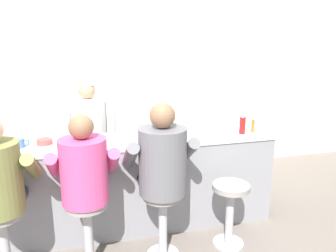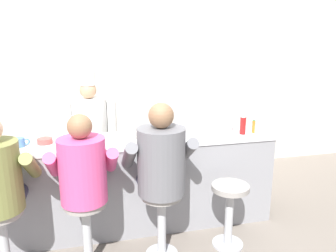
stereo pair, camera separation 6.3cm
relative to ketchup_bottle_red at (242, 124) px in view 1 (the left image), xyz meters
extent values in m
plane|color=slate|center=(-1.16, -0.19, -1.11)|extent=(20.00, 20.00, 0.00)
cube|color=beige|center=(-1.16, 1.68, 0.24)|extent=(10.00, 0.06, 2.70)
cube|color=gray|center=(-1.16, 0.12, -0.63)|extent=(2.94, 0.58, 0.96)
cube|color=silver|center=(-1.16, 0.12, -0.13)|extent=(3.00, 0.60, 0.04)
cylinder|color=red|center=(0.00, 0.00, -0.02)|extent=(0.06, 0.06, 0.19)
cone|color=white|center=(0.00, 0.00, 0.10)|extent=(0.05, 0.05, 0.05)
cylinder|color=yellow|center=(-0.98, 0.02, -0.03)|extent=(0.07, 0.07, 0.17)
cone|color=yellow|center=(-0.98, 0.02, 0.08)|extent=(0.06, 0.06, 0.06)
cylinder|color=orange|center=(0.14, 0.02, -0.04)|extent=(0.03, 0.03, 0.14)
cylinder|color=#287F2D|center=(0.14, 0.02, 0.03)|extent=(0.02, 0.02, 0.01)
cylinder|color=silver|center=(-0.13, 0.12, 0.01)|extent=(0.12, 0.12, 0.24)
cube|color=silver|center=(-0.06, 0.12, 0.02)|extent=(0.01, 0.01, 0.14)
cylinder|color=white|center=(-1.65, 0.13, -0.10)|extent=(0.27, 0.27, 0.02)
ellipsoid|color=#E0BC60|center=(-1.65, 0.13, -0.08)|extent=(0.12, 0.09, 0.03)
cylinder|color=#B24C47|center=(-2.07, 0.15, -0.09)|extent=(0.15, 0.15, 0.05)
cylinder|color=white|center=(-1.20, 0.10, -0.07)|extent=(0.09, 0.09, 0.08)
torus|color=white|center=(-1.15, 0.10, -0.07)|extent=(0.06, 0.02, 0.06)
cylinder|color=#4C7AB2|center=(-2.30, 0.09, -0.07)|extent=(0.10, 0.10, 0.09)
torus|color=#4C7AB2|center=(-2.23, 0.09, -0.06)|extent=(0.07, 0.02, 0.07)
cylinder|color=#B7BABF|center=(-0.62, 0.30, 0.04)|extent=(0.10, 0.10, 0.30)
cylinder|color=silver|center=(-0.62, 0.30, 0.19)|extent=(0.11, 0.11, 0.01)
cylinder|color=#B2B5BA|center=(-2.39, -0.49, -0.79)|extent=(0.08, 0.08, 0.61)
cylinder|color=gray|center=(-2.39, -0.49, -0.49)|extent=(0.36, 0.36, 0.05)
cylinder|color=#33384C|center=(-2.29, -0.29, -0.45)|extent=(0.15, 0.41, 0.15)
cylinder|color=olive|center=(-2.13, -0.38, -0.15)|extent=(0.11, 0.44, 0.35)
cylinder|color=#B2B5BA|center=(-1.71, -0.49, -0.79)|extent=(0.08, 0.08, 0.61)
cylinder|color=gray|center=(-1.71, -0.49, -0.49)|extent=(0.36, 0.36, 0.05)
cylinder|color=#33384C|center=(-1.81, -0.29, -0.45)|extent=(0.15, 0.40, 0.15)
cylinder|color=#33384C|center=(-1.61, -0.29, -0.45)|extent=(0.15, 0.40, 0.15)
cylinder|color=#E54C8C|center=(-1.71, -0.49, -0.18)|extent=(0.40, 0.40, 0.56)
cylinder|color=#E54C8C|center=(-1.96, -0.38, -0.15)|extent=(0.10, 0.43, 0.34)
cylinder|color=#E54C8C|center=(-1.46, -0.38, -0.15)|extent=(0.10, 0.43, 0.34)
sphere|color=#8C6647|center=(-1.71, -0.49, 0.20)|extent=(0.21, 0.21, 0.21)
cylinder|color=#B2B5BA|center=(-1.03, -0.49, -0.79)|extent=(0.08, 0.08, 0.61)
cylinder|color=gray|center=(-1.03, -0.49, -0.49)|extent=(0.36, 0.36, 0.05)
cylinder|color=#33384C|center=(-1.13, -0.28, -0.45)|extent=(0.16, 0.43, 0.16)
cylinder|color=#33384C|center=(-0.92, -0.28, -0.45)|extent=(0.16, 0.43, 0.16)
cylinder|color=slate|center=(-1.03, -0.49, -0.16)|extent=(0.43, 0.43, 0.61)
cylinder|color=slate|center=(-1.30, -0.37, -0.13)|extent=(0.11, 0.46, 0.37)
cylinder|color=slate|center=(-0.75, -0.37, -0.13)|extent=(0.11, 0.46, 0.37)
sphere|color=#8C6647|center=(-1.03, -0.49, 0.26)|extent=(0.22, 0.22, 0.22)
cylinder|color=#B2B5BA|center=(-0.34, -0.49, -1.10)|extent=(0.31, 0.31, 0.02)
cylinder|color=#B2B5BA|center=(-0.34, -0.49, -0.79)|extent=(0.08, 0.08, 0.61)
cylinder|color=gray|center=(-0.34, -0.49, -0.49)|extent=(0.36, 0.36, 0.05)
cube|color=#232328|center=(-1.63, 0.80, -0.73)|extent=(0.32, 0.17, 0.76)
cube|color=white|center=(-1.63, 0.75, -0.58)|extent=(0.29, 0.02, 0.46)
cylinder|color=white|center=(-1.63, 0.80, -0.07)|extent=(0.41, 0.41, 0.57)
sphere|color=tan|center=(-1.63, 0.80, 0.31)|extent=(0.20, 0.20, 0.20)
cylinder|color=white|center=(-1.63, 0.80, 0.45)|extent=(0.18, 0.18, 0.16)
cylinder|color=white|center=(-1.89, 0.80, -0.07)|extent=(0.12, 0.12, 0.49)
cylinder|color=white|center=(-1.36, 0.80, -0.07)|extent=(0.12, 0.12, 0.49)
camera|label=1|loc=(-1.68, -3.16, 0.87)|focal=35.00mm
camera|label=2|loc=(-1.62, -3.17, 0.87)|focal=35.00mm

